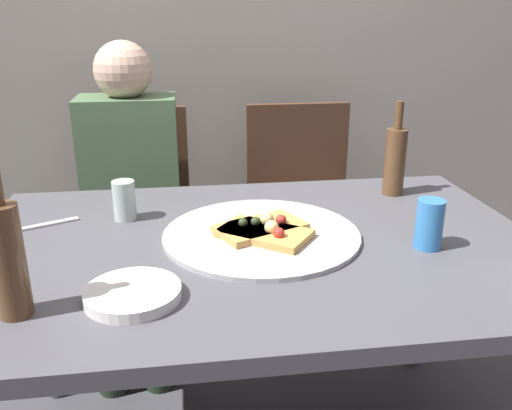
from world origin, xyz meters
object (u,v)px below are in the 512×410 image
object	(u,v)px
pizza_tray	(261,235)
table_knife	(37,226)
soda_can	(429,224)
beer_bottle	(8,258)
dining_table	(258,269)
plate_stack	(133,294)
tumbler_far	(124,200)
pizza_slice_last	(261,227)
chair_right	(302,200)
guest_in_sweater	(130,190)
chair_left	(136,208)
wine_bottle	(395,160)
pizza_slice_extra	(265,232)

from	to	relation	value
pizza_tray	table_knife	world-z (taller)	pizza_tray
soda_can	beer_bottle	bearing A→B (deg)	-168.65
dining_table	plate_stack	size ratio (longest dim) A/B	7.33
tumbler_far	pizza_slice_last	bearing A→B (deg)	-24.86
chair_right	guest_in_sweater	world-z (taller)	guest_in_sweater
chair_left	guest_in_sweater	bearing A→B (deg)	90.00
pizza_tray	soda_can	bearing A→B (deg)	-16.99
tumbler_far	chair_right	size ratio (longest dim) A/B	0.12
pizza_tray	chair_left	xyz separation A→B (m)	(-0.39, 0.84, -0.22)
pizza_slice_last	chair_right	xyz separation A→B (m)	(0.30, 0.83, -0.24)
pizza_tray	table_knife	size ratio (longest dim) A/B	2.28
wine_bottle	tumbler_far	size ratio (longest dim) A/B	2.65
pizza_tray	tumbler_far	distance (m)	0.40
dining_table	soda_can	world-z (taller)	soda_can
pizza_slice_last	wine_bottle	xyz separation A→B (m)	(0.46, 0.27, 0.09)
chair_right	guest_in_sweater	bearing A→B (deg)	12.41
dining_table	chair_left	bearing A→B (deg)	113.26
guest_in_sweater	pizza_slice_extra	bearing A→B (deg)	118.68
tumbler_far	soda_can	xyz separation A→B (m)	(0.74, -0.29, 0.01)
chair_left	chair_right	world-z (taller)	same
soda_can	pizza_slice_last	bearing A→B (deg)	161.61
tumbler_far	plate_stack	distance (m)	0.45
pizza_tray	pizza_slice_extra	world-z (taller)	pizza_slice_extra
tumbler_far	plate_stack	world-z (taller)	tumbler_far
tumbler_far	pizza_slice_extra	bearing A→B (deg)	-29.39
chair_left	beer_bottle	bearing A→B (deg)	83.66
beer_bottle	chair_left	bearing A→B (deg)	83.66
chair_left	chair_right	bearing A→B (deg)	-180.00
beer_bottle	plate_stack	world-z (taller)	beer_bottle
pizza_tray	pizza_slice_last	size ratio (longest dim) A/B	1.98
pizza_slice_extra	table_knife	world-z (taller)	pizza_slice_extra
plate_stack	pizza_slice_extra	bearing A→B (deg)	38.79
guest_in_sweater	beer_bottle	bearing A→B (deg)	82.70
beer_bottle	guest_in_sweater	world-z (taller)	guest_in_sweater
pizza_slice_last	plate_stack	bearing A→B (deg)	-136.77
dining_table	table_knife	size ratio (longest dim) A/B	6.45
soda_can	wine_bottle	bearing A→B (deg)	80.40
pizza_tray	wine_bottle	bearing A→B (deg)	31.35
soda_can	table_knife	world-z (taller)	soda_can
pizza_tray	beer_bottle	distance (m)	0.61
pizza_slice_extra	chair_left	bearing A→B (deg)	114.31
pizza_slice_last	table_knife	xyz separation A→B (m)	(-0.58, 0.13, -0.02)
soda_can	guest_in_sweater	xyz separation A→B (m)	(-0.78, 0.81, -0.14)
pizza_slice_last	tumbler_far	bearing A→B (deg)	155.14
beer_bottle	chair_left	size ratio (longest dim) A/B	0.33
chair_left	chair_right	distance (m)	0.69
pizza_tray	plate_stack	distance (m)	0.41
pizza_slice_last	chair_left	distance (m)	0.95
tumbler_far	dining_table	bearing A→B (deg)	-30.80
wine_bottle	beer_bottle	size ratio (longest dim) A/B	0.97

